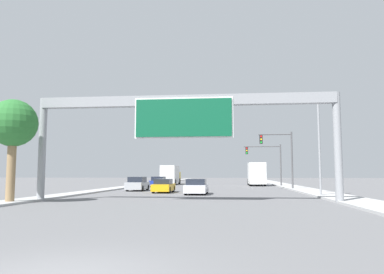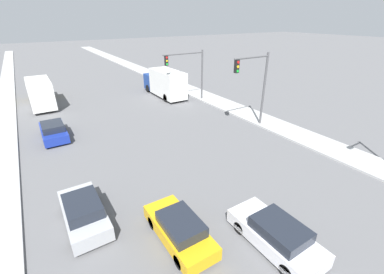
# 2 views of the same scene
# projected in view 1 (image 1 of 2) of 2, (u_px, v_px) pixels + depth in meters

# --- Properties ---
(sidewalk_right) EXTENTS (3.00, 120.00, 0.15)m
(sidewalk_right) POSITION_uv_depth(u_px,v_px,m) (278.00, 184.00, 65.08)
(sidewalk_right) COLOR #ABABAB
(sidewalk_right) RESTS_ON ground
(median_strip_left) EXTENTS (2.00, 120.00, 0.15)m
(median_strip_left) POSITION_uv_depth(u_px,v_px,m) (154.00, 183.00, 67.33)
(median_strip_left) COLOR #ABABAB
(median_strip_left) RESTS_ON ground
(sign_gantry) EXTENTS (20.41, 0.73, 7.13)m
(sign_gantry) POSITION_uv_depth(u_px,v_px,m) (184.00, 116.00, 25.11)
(sign_gantry) COLOR gray
(sign_gantry) RESTS_ON ground
(car_mid_center) EXTENTS (1.72, 4.26, 1.35)m
(car_mid_center) POSITION_uv_depth(u_px,v_px,m) (164.00, 186.00, 36.80)
(car_mid_center) COLOR gold
(car_mid_center) RESTS_ON ground
(car_mid_left) EXTENTS (1.80, 4.26, 1.51)m
(car_mid_left) POSITION_uv_depth(u_px,v_px,m) (138.00, 184.00, 40.63)
(car_mid_left) COLOR #A5A8AD
(car_mid_left) RESTS_ON ground
(car_far_right) EXTENTS (1.88, 4.42, 1.43)m
(car_far_right) POSITION_uv_depth(u_px,v_px,m) (159.00, 182.00, 52.53)
(car_far_right) COLOR navy
(car_far_right) RESTS_ON ground
(car_far_center) EXTENTS (1.90, 4.47, 1.38)m
(car_far_center) POSITION_uv_depth(u_px,v_px,m) (197.00, 187.00, 33.82)
(car_far_center) COLOR silver
(car_far_center) RESTS_ON ground
(truck_box_primary) EXTENTS (2.43, 8.13, 3.47)m
(truck_box_primary) POSITION_uv_depth(u_px,v_px,m) (256.00, 174.00, 57.47)
(truck_box_primary) COLOR navy
(truck_box_primary) RESTS_ON ground
(truck_box_secondary) EXTENTS (2.37, 8.17, 3.15)m
(truck_box_secondary) POSITION_uv_depth(u_px,v_px,m) (171.00, 175.00, 63.11)
(truck_box_secondary) COLOR yellow
(truck_box_secondary) RESTS_ON ground
(traffic_light_near_intersection) EXTENTS (3.94, 0.32, 6.76)m
(traffic_light_near_intersection) POSITION_uv_depth(u_px,v_px,m) (282.00, 151.00, 43.95)
(traffic_light_near_intersection) COLOR #4C4C4F
(traffic_light_near_intersection) RESTS_ON ground
(traffic_light_mid_block) EXTENTS (5.33, 0.32, 6.04)m
(traffic_light_mid_block) POSITION_uv_depth(u_px,v_px,m) (268.00, 158.00, 53.87)
(traffic_light_mid_block) COLOR #4C4C4F
(traffic_light_mid_block) RESTS_ON ground
(palm_tree_foreground) EXTENTS (3.01, 3.01, 6.58)m
(palm_tree_foreground) POSITION_uv_depth(u_px,v_px,m) (13.00, 125.00, 23.72)
(palm_tree_foreground) COLOR #8C704C
(palm_tree_foreground) RESTS_ON ground
(street_lamp_right) EXTENTS (2.20, 0.28, 8.56)m
(street_lamp_right) POSITION_uv_depth(u_px,v_px,m) (316.00, 135.00, 30.75)
(street_lamp_right) COLOR gray
(street_lamp_right) RESTS_ON ground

